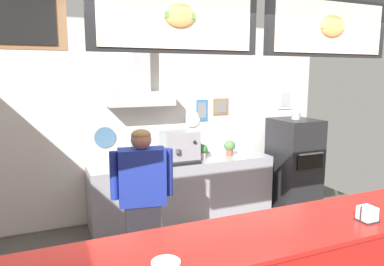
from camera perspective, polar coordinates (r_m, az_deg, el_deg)
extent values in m
cube|color=#9E9E99|center=(5.23, -7.05, 1.81)|extent=(5.74, 0.12, 2.82)
cube|color=white|center=(5.17, -6.85, 1.73)|extent=(5.70, 0.01, 2.78)
cylinder|color=teal|center=(5.04, -13.78, -0.69)|extent=(0.29, 0.02, 0.29)
cylinder|color=white|center=(5.38, 0.06, 2.22)|extent=(0.24, 0.02, 0.24)
cube|color=#997047|center=(5.56, 4.64, 4.25)|extent=(0.26, 0.02, 0.25)
cube|color=gray|center=(5.55, 4.69, 4.24)|extent=(0.19, 0.01, 0.18)
cube|color=teal|center=(5.43, 1.60, 3.66)|extent=(0.18, 0.02, 0.32)
cube|color=gray|center=(5.42, 1.64, 3.65)|extent=(0.13, 0.01, 0.23)
cube|color=white|center=(6.21, 14.71, 5.26)|extent=(0.27, 0.02, 0.33)
cube|color=#BDBDBD|center=(6.21, 14.76, 5.25)|extent=(0.19, 0.01, 0.24)
cube|color=silver|center=(4.94, -8.19, 5.50)|extent=(0.91, 0.33, 0.20)
cube|color=silver|center=(4.98, -8.48, 11.87)|extent=(0.24, 0.24, 0.90)
cube|color=black|center=(2.32, -2.34, 17.89)|extent=(1.12, 0.05, 0.42)
cube|color=#F2E5C6|center=(2.29, -2.08, 17.99)|extent=(1.00, 0.01, 0.37)
ellipsoid|color=tan|center=(2.28, -1.97, 18.30)|extent=(0.21, 0.04, 0.15)
cube|color=#51843D|center=(2.27, -1.89, 18.33)|extent=(0.20, 0.01, 0.04)
cube|color=black|center=(2.97, 21.04, 15.43)|extent=(1.12, 0.05, 0.42)
cube|color=#F2E5C6|center=(2.95, 21.43, 15.45)|extent=(1.00, 0.01, 0.37)
ellipsoid|color=tan|center=(2.94, 21.61, 15.67)|extent=(0.24, 0.04, 0.17)
cube|color=#E5C666|center=(2.93, 21.72, 15.67)|extent=(0.22, 0.01, 0.04)
cube|color=red|center=(2.51, 14.26, -14.83)|extent=(4.32, 0.63, 0.03)
cube|color=#A3A5AD|center=(5.20, -1.38, -9.12)|extent=(2.65, 0.61, 0.88)
cube|color=gray|center=(5.30, -1.36, -12.01)|extent=(2.52, 0.56, 0.02)
cube|color=#232326|center=(5.82, 15.98, -4.77)|extent=(0.62, 0.70, 1.41)
cube|color=black|center=(5.52, 18.41, -4.44)|extent=(0.47, 0.02, 0.20)
cube|color=#B7BABF|center=(5.48, 18.60, -3.16)|extent=(0.43, 0.02, 0.02)
cylinder|color=#B7BABF|center=(5.69, 16.33, 2.63)|extent=(0.14, 0.14, 0.10)
cube|color=#232328|center=(3.78, -7.78, -17.06)|extent=(0.37, 0.26, 0.83)
cube|color=#1E339E|center=(3.53, -8.03, -6.93)|extent=(0.48, 0.29, 0.56)
cylinder|color=#1E339E|center=(3.55, -3.73, -6.28)|extent=(0.08, 0.08, 0.47)
cylinder|color=#1E339E|center=(3.51, -12.41, -6.68)|extent=(0.08, 0.08, 0.47)
sphere|color=#997056|center=(3.44, -8.17, -1.03)|extent=(0.20, 0.20, 0.20)
ellipsoid|color=olive|center=(3.44, -8.19, -0.30)|extent=(0.19, 0.19, 0.11)
cube|color=#A3A5AD|center=(4.99, -2.04, -2.13)|extent=(0.50, 0.36, 0.43)
cylinder|color=#4C4C51|center=(4.77, -2.25, -2.94)|extent=(0.06, 0.06, 0.06)
cube|color=black|center=(4.84, -1.09, -4.88)|extent=(0.45, 0.10, 0.04)
sphere|color=black|center=(4.85, 0.44, -1.44)|extent=(0.04, 0.04, 0.04)
cylinder|color=beige|center=(4.99, -5.44, -4.27)|extent=(0.13, 0.13, 0.08)
ellipsoid|color=#387A3D|center=(4.96, -5.46, -3.13)|extent=(0.18, 0.18, 0.16)
cylinder|color=#9E563D|center=(5.40, 6.03, -3.14)|extent=(0.10, 0.10, 0.09)
ellipsoid|color=#5B844C|center=(5.38, 6.05, -2.03)|extent=(0.17, 0.17, 0.16)
cylinder|color=beige|center=(5.16, 1.67, -3.67)|extent=(0.11, 0.11, 0.09)
ellipsoid|color=#387A3D|center=(5.14, 1.67, -2.58)|extent=(0.15, 0.15, 0.14)
cylinder|color=#9E563D|center=(4.85, -8.63, -4.68)|extent=(0.14, 0.14, 0.09)
ellipsoid|color=#387A3D|center=(4.82, -8.67, -3.12)|extent=(0.26, 0.26, 0.24)
cube|color=#262628|center=(2.81, 26.21, -12.43)|extent=(0.12, 0.12, 0.01)
cylinder|color=#262628|center=(2.75, 25.44, -11.67)|extent=(0.01, 0.01, 0.12)
cylinder|color=#262628|center=(2.84, 27.11, -11.14)|extent=(0.01, 0.01, 0.12)
cube|color=white|center=(2.79, 26.28, -11.52)|extent=(0.10, 0.10, 0.10)
cylinder|color=white|center=(2.03, -4.21, -20.04)|extent=(0.16, 0.16, 0.01)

